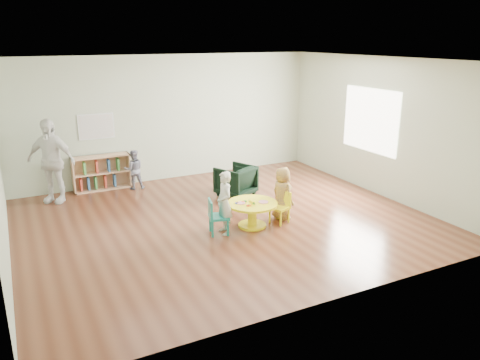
{
  "coord_description": "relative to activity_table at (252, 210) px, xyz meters",
  "views": [
    {
      "loc": [
        -3.28,
        -7.09,
        3.17
      ],
      "look_at": [
        0.14,
        -0.3,
        0.83
      ],
      "focal_mm": 35.0,
      "sensor_mm": 36.0,
      "label": 1
    }
  ],
  "objects": [
    {
      "name": "child_right",
      "position": [
        0.64,
        0.07,
        0.18
      ],
      "size": [
        0.39,
        0.52,
        0.97
      ],
      "primitive_type": "imported",
      "rotation": [
        0.0,
        0.0,
        1.77
      ],
      "color": "yellow",
      "rests_on": "ground"
    },
    {
      "name": "child_left",
      "position": [
        -0.55,
        -0.05,
        0.23
      ],
      "size": [
        0.28,
        0.4,
        1.07
      ],
      "primitive_type": "imported",
      "rotation": [
        0.0,
        0.0,
        -1.62
      ],
      "color": "silver",
      "rests_on": "ground"
    },
    {
      "name": "kid_chair_right",
      "position": [
        0.55,
        -0.05,
        -0.0
      ],
      "size": [
        0.39,
        0.39,
        0.56
      ],
      "rotation": [
        0.0,
        0.0,
        1.95
      ],
      "color": "#FFF115",
      "rests_on": "ground"
    },
    {
      "name": "alphabet_poster",
      "position": [
        -1.91,
        3.42,
        1.05
      ],
      "size": [
        0.74,
        0.01,
        0.54
      ],
      "color": "white",
      "rests_on": "ground"
    },
    {
      "name": "adult_caretaker",
      "position": [
        -2.92,
        2.91,
        0.54
      ],
      "size": [
        1.04,
        0.9,
        1.68
      ],
      "primitive_type": "imported",
      "rotation": [
        0.0,
        0.0,
        -0.62
      ],
      "color": "white",
      "rests_on": "ground"
    },
    {
      "name": "activity_table",
      "position": [
        0.0,
        0.0,
        0.0
      ],
      "size": [
        0.87,
        0.87,
        0.48
      ],
      "rotation": [
        0.0,
        0.0,
        -0.27
      ],
      "color": "#FFF115",
      "rests_on": "ground"
    },
    {
      "name": "room",
      "position": [
        -0.3,
        0.44,
        1.59
      ],
      "size": [
        7.1,
        7.0,
        2.8
      ],
      "color": "#552B1B",
      "rests_on": "ground"
    },
    {
      "name": "toddler",
      "position": [
        -1.28,
        3.0,
        0.13
      ],
      "size": [
        0.47,
        0.39,
        0.86
      ],
      "primitive_type": "imported",
      "rotation": [
        0.0,
        0.0,
        2.98
      ],
      "color": "#1A1F42",
      "rests_on": "ground"
    },
    {
      "name": "bookshelf",
      "position": [
        -1.92,
        3.3,
        0.06
      ],
      "size": [
        1.2,
        0.3,
        0.75
      ],
      "color": "tan",
      "rests_on": "ground"
    },
    {
      "name": "kid_chair_left",
      "position": [
        -0.69,
        -0.02,
        0.02
      ],
      "size": [
        0.39,
        0.39,
        0.6
      ],
      "rotation": [
        0.0,
        0.0,
        -1.83
      ],
      "color": "#188575",
      "rests_on": "ground"
    },
    {
      "name": "armchair",
      "position": [
        0.49,
        1.63,
        0.01
      ],
      "size": [
        0.9,
        0.91,
        0.63
      ],
      "primitive_type": "imported",
      "rotation": [
        0.0,
        0.0,
        3.57
      ],
      "color": "black",
      "rests_on": "ground"
    }
  ]
}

